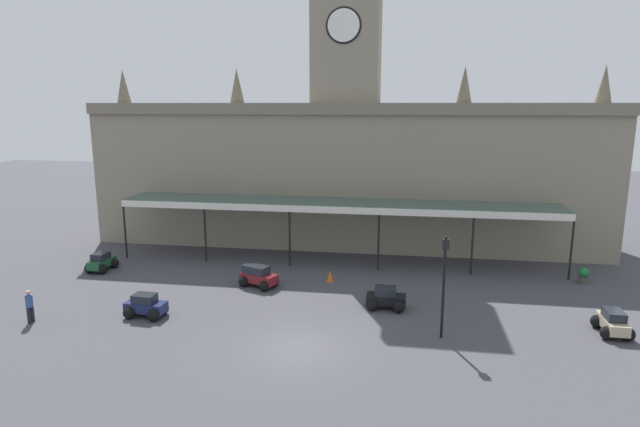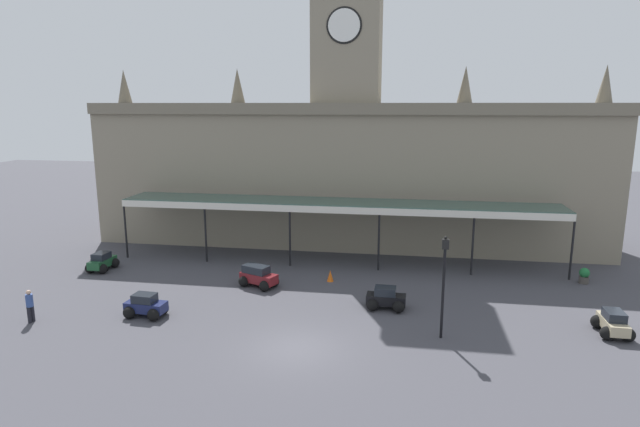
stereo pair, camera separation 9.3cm
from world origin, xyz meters
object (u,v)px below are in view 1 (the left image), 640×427
car_green_sedan (102,263)px  planter_forecourt_centre (584,275)px  car_maroon_estate (258,277)px  car_black_sedan (386,299)px  traffic_cone (330,276)px  car_navy_sedan (146,307)px  victorian_lamppost (444,275)px  pedestrian_beside_cars (30,305)px  car_beige_sedan (613,324)px

car_green_sedan → planter_forecourt_centre: bearing=4.5°
car_maroon_estate → car_green_sedan: car_maroon_estate is taller
car_black_sedan → planter_forecourt_centre: car_black_sedan is taller
car_maroon_estate → car_black_sedan: 7.93m
car_maroon_estate → car_green_sedan: size_ratio=1.17×
traffic_cone → planter_forecourt_centre: size_ratio=0.74×
car_navy_sedan → victorian_lamppost: (14.69, -0.14, 2.51)m
planter_forecourt_centre → traffic_cone: bearing=-172.0°
car_maroon_estate → victorian_lamppost: 11.86m
victorian_lamppost → planter_forecourt_centre: (8.97, 9.15, -2.53)m
car_green_sedan → pedestrian_beside_cars: 8.35m
car_maroon_estate → car_navy_sedan: 6.87m
pedestrian_beside_cars → victorian_lamppost: 20.12m
car_green_sedan → victorian_lamppost: bearing=-17.8°
car_black_sedan → traffic_cone: bearing=132.4°
traffic_cone → planter_forecourt_centre: planter_forecourt_centre is taller
pedestrian_beside_cars → planter_forecourt_centre: pedestrian_beside_cars is taller
pedestrian_beside_cars → traffic_cone: bearing=31.7°
pedestrian_beside_cars → victorian_lamppost: victorian_lamppost is taller
car_green_sedan → traffic_cone: 14.96m
car_black_sedan → victorian_lamppost: size_ratio=0.43×
car_navy_sedan → pedestrian_beside_cars: bearing=-163.1°
car_maroon_estate → traffic_cone: car_maroon_estate is taller
car_navy_sedan → car_green_sedan: bearing=134.2°
car_black_sedan → pedestrian_beside_cars: 17.90m
car_navy_sedan → pedestrian_beside_cars: (-5.27, -1.61, 0.41)m
victorian_lamppost → car_maroon_estate: bearing=152.3°
car_green_sedan → pedestrian_beside_cars: size_ratio=1.24×
victorian_lamppost → planter_forecourt_centre: victorian_lamppost is taller
traffic_cone → car_beige_sedan: bearing=-20.7°
traffic_cone → pedestrian_beside_cars: bearing=-148.3°
car_black_sedan → car_navy_sedan: 12.39m
car_maroon_estate → car_black_sedan: car_maroon_estate is taller
car_beige_sedan → planter_forecourt_centre: car_beige_sedan is taller
car_beige_sedan → car_black_sedan: bearing=172.0°
planter_forecourt_centre → car_maroon_estate: bearing=-169.0°
victorian_lamppost → car_black_sedan: bearing=130.3°
pedestrian_beside_cars → car_maroon_estate: bearing=35.3°
car_black_sedan → car_navy_sedan: same height
car_navy_sedan → pedestrian_beside_cars: size_ratio=1.26×
car_navy_sedan → traffic_cone: car_navy_sedan is taller
car_beige_sedan → victorian_lamppost: 8.50m
car_green_sedan → planter_forecourt_centre: car_green_sedan is taller
car_green_sedan → car_beige_sedan: (29.10, -5.13, 0.00)m
traffic_cone → planter_forecourt_centre: bearing=8.0°
car_maroon_estate → victorian_lamppost: victorian_lamppost is taller
car_beige_sedan → victorian_lamppost: (-7.95, -1.65, 2.51)m
pedestrian_beside_cars → victorian_lamppost: bearing=4.2°
car_green_sedan → car_beige_sedan: bearing=-10.0°
car_black_sedan → pedestrian_beside_cars: (-17.29, -4.62, 0.41)m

